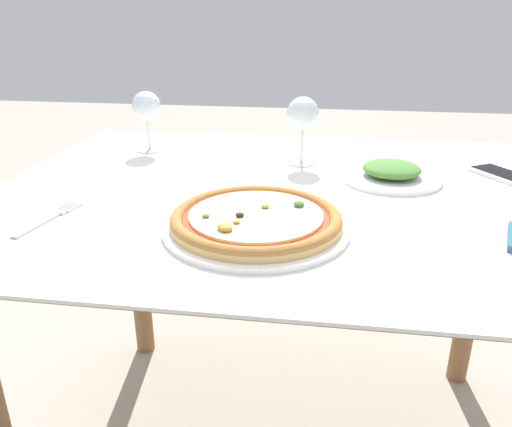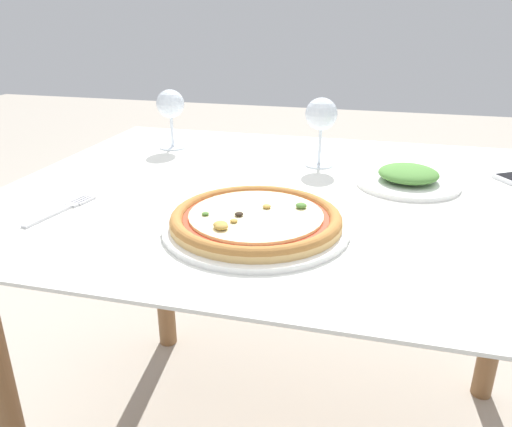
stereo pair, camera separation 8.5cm
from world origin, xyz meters
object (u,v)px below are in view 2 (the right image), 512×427
fork (62,210)px  side_plate (408,178)px  pizza_plate (256,220)px  wine_glass_far_left (170,106)px  wine_glass_far_right (321,117)px  dining_table (301,231)px

fork → side_plate: (0.64, 0.32, 0.01)m
pizza_plate → wine_glass_far_left: wine_glass_far_left is taller
pizza_plate → fork: bearing=-178.8°
wine_glass_far_right → pizza_plate: bearing=-97.4°
wine_glass_far_left → wine_glass_far_right: size_ratio=0.96×
wine_glass_far_right → side_plate: size_ratio=0.75×
wine_glass_far_left → pizza_plate: bearing=-53.1°
dining_table → fork: 0.49m
pizza_plate → side_plate: side_plate is taller
dining_table → wine_glass_far_left: (-0.41, 0.26, 0.21)m
side_plate → pizza_plate: bearing=-129.8°
wine_glass_far_right → fork: bearing=-135.8°
pizza_plate → wine_glass_far_right: size_ratio=1.97×
side_plate → dining_table: bearing=-156.0°
fork → wine_glass_far_right: bearing=44.2°
pizza_plate → side_plate: (0.26, 0.31, -0.00)m
pizza_plate → fork: size_ratio=1.90×
wine_glass_far_left → wine_glass_far_right: (0.41, -0.07, 0.01)m
fork → wine_glass_far_left: wine_glass_far_left is taller
dining_table → wine_glass_far_left: wine_glass_far_left is taller
dining_table → pizza_plate: (-0.05, -0.22, 0.11)m
dining_table → fork: (-0.42, -0.22, 0.09)m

